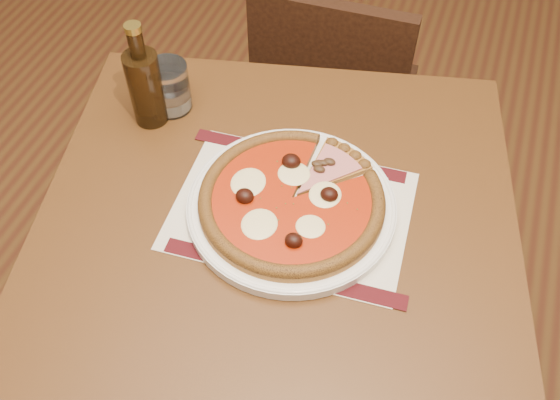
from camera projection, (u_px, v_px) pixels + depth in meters
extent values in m
cube|color=#5A3515|center=(276.00, 227.00, 1.05)|extent=(0.96, 0.96, 0.04)
cylinder|color=#5A3515|center=(157.00, 191.00, 1.59)|extent=(0.05, 0.05, 0.71)
cylinder|color=#5A3515|center=(434.00, 216.00, 1.54)|extent=(0.05, 0.05, 0.71)
cube|color=black|center=(339.00, 98.00, 1.76)|extent=(0.39, 0.39, 0.04)
cylinder|color=black|center=(397.00, 124.00, 1.98)|extent=(0.03, 0.03, 0.37)
cylinder|color=black|center=(298.00, 103.00, 2.04)|extent=(0.03, 0.03, 0.37)
cylinder|color=black|center=(374.00, 201.00, 1.79)|extent=(0.03, 0.03, 0.37)
cylinder|color=black|center=(266.00, 174.00, 1.85)|extent=(0.03, 0.03, 0.37)
cube|color=black|center=(327.00, 76.00, 1.48)|extent=(0.38, 0.05, 0.40)
cube|color=beige|center=(291.00, 210.00, 1.05)|extent=(0.41, 0.30, 0.00)
cylinder|color=white|center=(291.00, 207.00, 1.04)|extent=(0.35, 0.35, 0.02)
cylinder|color=#A56C27|center=(292.00, 201.00, 1.03)|extent=(0.31, 0.31, 0.01)
torus|color=brown|center=(292.00, 199.00, 1.02)|extent=(0.31, 0.31, 0.02)
cylinder|color=#972A07|center=(292.00, 198.00, 1.02)|extent=(0.27, 0.27, 0.00)
ellipsoid|color=#FFF1AB|center=(294.00, 174.00, 1.05)|extent=(0.05, 0.05, 0.01)
ellipsoid|color=#FFF1AB|center=(248.00, 181.00, 1.04)|extent=(0.05, 0.05, 0.01)
ellipsoid|color=#FFF1AB|center=(270.00, 214.00, 1.00)|extent=(0.05, 0.05, 0.01)
ellipsoid|color=#FFF1AB|center=(315.00, 232.00, 0.98)|extent=(0.05, 0.05, 0.01)
ellipsoid|color=#FFF1AB|center=(322.00, 194.00, 1.02)|extent=(0.05, 0.05, 0.01)
ellipsoid|color=black|center=(291.00, 164.00, 1.05)|extent=(0.03, 0.03, 0.02)
ellipsoid|color=black|center=(236.00, 192.00, 1.01)|extent=(0.03, 0.03, 0.02)
ellipsoid|color=black|center=(293.00, 221.00, 0.97)|extent=(0.03, 0.03, 0.02)
ellipsoid|color=black|center=(347.00, 190.00, 1.01)|extent=(0.03, 0.03, 0.02)
ellipsoid|color=#3A2515|center=(321.00, 179.00, 1.04)|extent=(0.02, 0.01, 0.01)
ellipsoid|color=#3A2515|center=(337.00, 166.00, 1.06)|extent=(0.02, 0.01, 0.01)
ellipsoid|color=#3A2515|center=(317.00, 175.00, 1.05)|extent=(0.02, 0.01, 0.01)
ellipsoid|color=#3A2515|center=(328.00, 160.00, 1.07)|extent=(0.02, 0.01, 0.01)
ellipsoid|color=#3A2515|center=(312.00, 173.00, 1.05)|extent=(0.02, 0.01, 0.01)
cylinder|color=white|center=(169.00, 87.00, 1.17)|extent=(0.10, 0.10, 0.10)
cylinder|color=#331F0C|center=(146.00, 89.00, 1.13)|extent=(0.06, 0.06, 0.15)
cylinder|color=#331F0C|center=(137.00, 46.00, 1.06)|extent=(0.03, 0.03, 0.06)
cylinder|color=olive|center=(133.00, 28.00, 1.03)|extent=(0.03, 0.03, 0.01)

